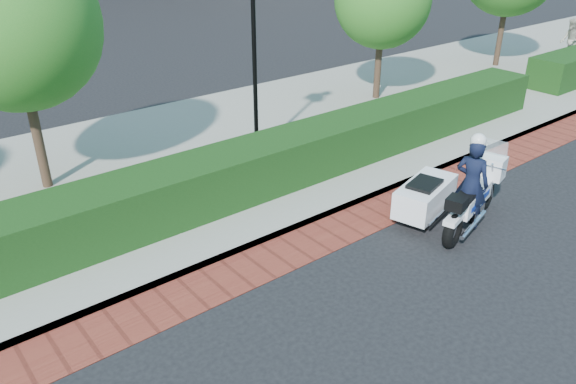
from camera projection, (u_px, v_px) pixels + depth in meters
ground at (392, 270)px, 9.32m from camera, size 120.00×120.00×0.00m
brick_strip at (331, 233)px, 10.36m from camera, size 60.00×1.00×0.01m
sidewalk at (204, 156)px, 13.47m from camera, size 60.00×8.00×0.15m
hedge_main at (263, 165)px, 11.54m from camera, size 18.00×1.20×1.00m
lamppost at (254, 33)px, 12.17m from camera, size 1.02×0.70×4.21m
tree_b at (14, 26)px, 10.35m from camera, size 3.20×3.20×4.89m
tree_c at (383, 0)px, 16.12m from camera, size 2.80×2.80×4.30m
police_motorcycle at (453, 193)px, 10.40m from camera, size 2.39×1.73×1.93m
pedestrian at (570, 41)px, 21.11m from camera, size 0.99×0.99×1.62m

